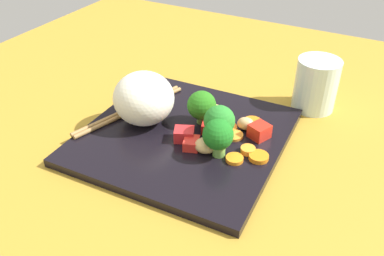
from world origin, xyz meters
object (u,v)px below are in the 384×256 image
Objects in this scene: rice_mound at (142,100)px; drinking_glass at (316,84)px; carrot_slice_1 at (234,135)px; square_plate at (184,136)px; chopstick_pair at (130,110)px; broccoli_floret_2 at (218,136)px.

rice_mound is 1.07× the size of drinking_glass.
carrot_slice_1 is at bearing 102.63° from rice_mound.
square_plate is 7.47cm from carrot_slice_1.
chopstick_pair is (-1.56, -3.63, -3.73)cm from rice_mound.
rice_mound is 28.85cm from drinking_glass.
carrot_slice_1 is (-2.62, 6.95, 0.83)cm from square_plate.
square_plate is 8.18cm from broccoli_floret_2.
broccoli_floret_2 is at bearing 69.13° from square_plate.
rice_mound is at bearing -48.57° from drinking_glass.
rice_mound reaches higher than square_plate.
rice_mound is at bearing -85.94° from square_plate.
chopstick_pair is at bearing -113.28° from rice_mound.
broccoli_floret_2 is at bearing 96.05° from chopstick_pair.
broccoli_floret_2 is (2.07, 13.65, -0.79)cm from rice_mound.
carrot_slice_1 is 0.14× the size of chopstick_pair.
drinking_glass reaches higher than broccoli_floret_2.
broccoli_floret_2 is 17.90cm from chopstick_pair.
drinking_glass is (-21.15, 7.96, -0.17)cm from broccoli_floret_2.
drinking_glass is (-19.08, 21.61, -0.96)cm from rice_mound.
rice_mound is (0.49, -6.93, 4.69)cm from square_plate.
carrot_slice_1 is at bearing 112.97° from chopstick_pair.
drinking_glass is at bearing 142.67° from chopstick_pair.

